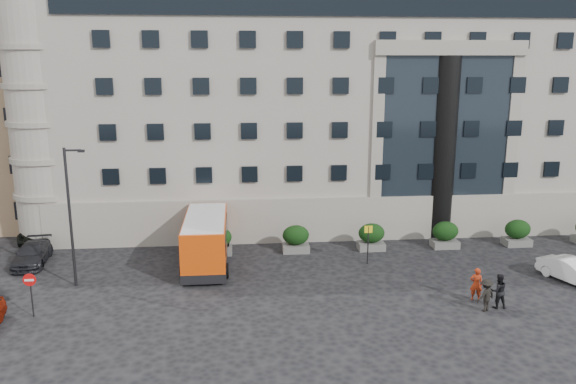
% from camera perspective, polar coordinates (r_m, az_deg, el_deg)
% --- Properties ---
extents(ground, '(120.00, 120.00, 0.00)m').
position_cam_1_polar(ground, '(30.93, 0.06, -10.83)').
color(ground, black).
rests_on(ground, ground).
extents(civic_building, '(44.00, 24.00, 18.00)m').
position_cam_1_polar(civic_building, '(51.04, 4.59, 9.00)').
color(civic_building, gray).
rests_on(civic_building, ground).
extents(entrance_column, '(1.80, 1.80, 13.00)m').
position_cam_1_polar(entrance_column, '(41.59, 15.46, 4.22)').
color(entrance_column, black).
rests_on(entrance_column, ground).
extents(apartment_far, '(13.00, 13.00, 22.00)m').
position_cam_1_polar(apartment_far, '(70.57, -25.86, 10.48)').
color(apartment_far, '#85634E').
rests_on(apartment_far, ground).
extents(hedge_a, '(1.80, 1.26, 1.84)m').
position_cam_1_polar(hedge_a, '(37.82, -7.09, -4.93)').
color(hedge_a, '#5F5F5C').
rests_on(hedge_a, ground).
extents(hedge_b, '(1.80, 1.26, 1.84)m').
position_cam_1_polar(hedge_b, '(37.98, 0.80, -4.75)').
color(hedge_b, '#5F5F5C').
rests_on(hedge_b, ground).
extents(hedge_c, '(1.80, 1.26, 1.84)m').
position_cam_1_polar(hedge_c, '(38.84, 8.47, -4.49)').
color(hedge_c, '#5F5F5C').
rests_on(hedge_c, ground).
extents(hedge_d, '(1.80, 1.26, 1.84)m').
position_cam_1_polar(hedge_d, '(40.36, 15.69, -4.17)').
color(hedge_d, '#5F5F5C').
rests_on(hedge_d, ground).
extents(hedge_e, '(1.80, 1.26, 1.84)m').
position_cam_1_polar(hedge_e, '(42.47, 22.28, -3.82)').
color(hedge_e, '#5F5F5C').
rests_on(hedge_e, ground).
extents(street_lamp, '(1.16, 0.18, 8.00)m').
position_cam_1_polar(street_lamp, '(33.56, -21.20, -1.92)').
color(street_lamp, '#262628').
rests_on(street_lamp, ground).
extents(bus_stop_sign, '(0.50, 0.08, 2.52)m').
position_cam_1_polar(bus_stop_sign, '(35.81, 8.15, -4.65)').
color(bus_stop_sign, '#262628').
rests_on(bus_stop_sign, ground).
extents(no_entry_sign, '(0.64, 0.16, 2.32)m').
position_cam_1_polar(no_entry_sign, '(31.03, -24.71, -8.70)').
color(no_entry_sign, '#262628').
rests_on(no_entry_sign, ground).
extents(minibus, '(2.85, 7.50, 3.13)m').
position_cam_1_polar(minibus, '(35.72, -8.35, -4.71)').
color(minibus, '#CF4009').
rests_on(minibus, ground).
extents(red_truck, '(3.20, 5.14, 2.57)m').
position_cam_1_polar(red_truck, '(45.79, -19.58, -1.92)').
color(red_truck, maroon).
rests_on(red_truck, ground).
extents(parked_car_c, '(2.25, 4.66, 1.31)m').
position_cam_1_polar(parked_car_c, '(39.36, -24.56, -5.74)').
color(parked_car_c, black).
rests_on(parked_car_c, ground).
extents(parked_car_d, '(3.05, 5.30, 1.39)m').
position_cam_1_polar(parked_car_d, '(44.38, -23.96, -3.59)').
color(parked_car_d, black).
rests_on(parked_car_d, ground).
extents(white_taxi, '(2.79, 4.32, 1.35)m').
position_cam_1_polar(white_taxi, '(36.92, 26.92, -7.15)').
color(white_taxi, white).
rests_on(white_taxi, ground).
extents(pedestrian_a, '(0.77, 0.61, 1.83)m').
position_cam_1_polar(pedestrian_a, '(32.08, 18.58, -8.87)').
color(pedestrian_a, '#9A280F').
rests_on(pedestrian_a, ground).
extents(pedestrian_b, '(0.92, 0.73, 1.87)m').
position_cam_1_polar(pedestrian_b, '(31.53, 20.58, -9.39)').
color(pedestrian_b, black).
rests_on(pedestrian_b, ground).
extents(pedestrian_c, '(1.28, 1.06, 1.72)m').
position_cam_1_polar(pedestrian_c, '(30.97, 19.46, -9.85)').
color(pedestrian_c, black).
rests_on(pedestrian_c, ground).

